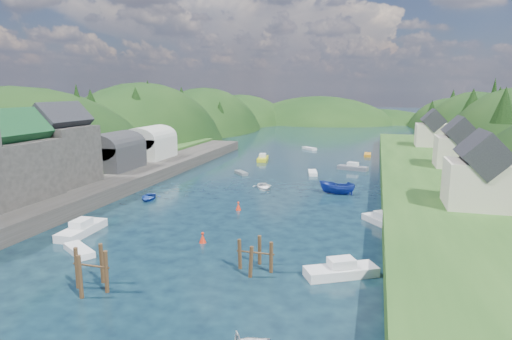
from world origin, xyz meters
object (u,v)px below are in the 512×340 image
(channel_buoy_near, at_px, (203,238))
(channel_buoy_far, at_px, (238,206))
(piling_cluster_far, at_px, (255,259))
(piling_cluster_near, at_px, (92,273))

(channel_buoy_near, bearing_deg, channel_buoy_far, 90.93)
(piling_cluster_far, bearing_deg, channel_buoy_near, 143.89)
(piling_cluster_near, relative_size, channel_buoy_near, 3.57)
(piling_cluster_near, xyz_separation_m, channel_buoy_near, (4.05, 11.84, -0.91))
(channel_buoy_far, bearing_deg, piling_cluster_far, -67.48)
(piling_cluster_far, height_order, channel_buoy_near, piling_cluster_far)
(channel_buoy_near, xyz_separation_m, channel_buoy_far, (-0.20, 12.06, 0.00))
(piling_cluster_near, distance_m, piling_cluster_far, 12.89)
(piling_cluster_near, height_order, piling_cluster_far, piling_cluster_near)
(channel_buoy_near, relative_size, channel_buoy_far, 1.00)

